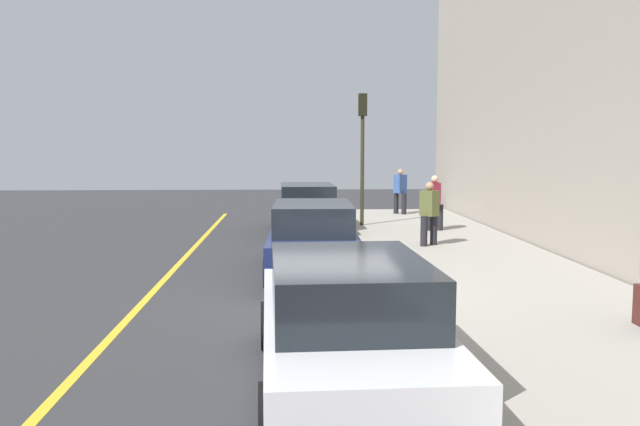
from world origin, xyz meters
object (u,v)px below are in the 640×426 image
object	(u,v)px
parked_car_navy	(313,238)
pedestrian_olive_coat	(429,212)
traffic_light_pole	(362,136)
parked_car_white	(346,324)
parked_car_black	(307,208)
pedestrian_burgundy_coat	(434,201)
pedestrian_blue_coat	(400,190)

from	to	relation	value
parked_car_navy	pedestrian_olive_coat	distance (m)	4.12
parked_car_navy	pedestrian_olive_coat	world-z (taller)	pedestrian_olive_coat
pedestrian_olive_coat	traffic_light_pole	distance (m)	4.93
parked_car_white	traffic_light_pole	world-z (taller)	traffic_light_pole
parked_car_navy	pedestrian_olive_coat	bearing A→B (deg)	-48.40
parked_car_white	traffic_light_pole	size ratio (longest dim) A/B	1.15
parked_car_black	pedestrian_olive_coat	size ratio (longest dim) A/B	2.97
parked_car_navy	pedestrian_burgundy_coat	world-z (taller)	pedestrian_burgundy_coat
parked_car_black	traffic_light_pole	xyz separation A→B (m)	(0.56, -1.79, 2.23)
parked_car_white	traffic_light_pole	xyz separation A→B (m)	(13.70, -1.71, 2.23)
pedestrian_burgundy_coat	traffic_light_pole	world-z (taller)	traffic_light_pole
parked_car_black	pedestrian_burgundy_coat	distance (m)	3.92
pedestrian_olive_coat	traffic_light_pole	xyz separation A→B (m)	(4.35, 1.23, 1.97)
parked_car_black	pedestrian_olive_coat	world-z (taller)	pedestrian_olive_coat
pedestrian_burgundy_coat	traffic_light_pole	size ratio (longest dim) A/B	0.40
parked_car_navy	traffic_light_pole	xyz separation A→B (m)	(7.08, -1.84, 2.23)
parked_car_white	pedestrian_blue_coat	distance (m)	17.36
parked_car_white	pedestrian_burgundy_coat	xyz separation A→B (m)	(12.28, -3.73, 0.28)
pedestrian_blue_coat	pedestrian_burgundy_coat	bearing A→B (deg)	-177.25
pedestrian_burgundy_coat	pedestrian_olive_coat	bearing A→B (deg)	164.84
parked_car_white	parked_car_navy	bearing A→B (deg)	1.16
pedestrian_burgundy_coat	pedestrian_olive_coat	world-z (taller)	pedestrian_burgundy_coat
traffic_light_pole	parked_car_navy	bearing A→B (deg)	165.43
traffic_light_pole	pedestrian_burgundy_coat	bearing A→B (deg)	-125.10
pedestrian_blue_coat	traffic_light_pole	world-z (taller)	traffic_light_pole
parked_car_black	pedestrian_blue_coat	bearing A→B (deg)	-42.91
pedestrian_blue_coat	pedestrian_olive_coat	world-z (taller)	pedestrian_blue_coat
pedestrian_burgundy_coat	pedestrian_olive_coat	xyz separation A→B (m)	(-2.92, 0.79, -0.02)
parked_car_black	traffic_light_pole	size ratio (longest dim) A/B	1.16
parked_car_navy	pedestrian_olive_coat	size ratio (longest dim) A/B	2.97
parked_car_white	pedestrian_olive_coat	bearing A→B (deg)	-17.46
pedestrian_burgundy_coat	traffic_light_pole	distance (m)	3.15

